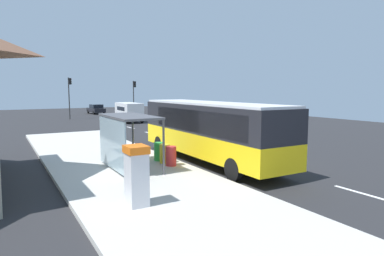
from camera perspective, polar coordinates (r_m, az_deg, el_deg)
The scene contains 20 objects.
ground_plane at distance 29.77m, azimuth -7.64°, elevation -0.98°, with size 56.00×92.00×0.04m, color #262628.
sidewalk_platform at distance 16.47m, azimuth -12.09°, elevation -6.82°, with size 6.20×30.00×0.18m, color beige.
lane_stripe_seg_0 at distance 14.21m, azimuth 26.99°, elevation -9.91°, with size 0.16×2.20×0.01m, color silver.
lane_stripe_seg_1 at distance 17.30m, azimuth 12.87°, elevation -6.47°, with size 0.16×2.20×0.01m, color silver.
lane_stripe_seg_2 at distance 21.14m, azimuth 3.55°, elevation -3.95°, with size 0.16×2.20×0.01m, color silver.
lane_stripe_seg_3 at distance 25.39m, azimuth -2.75°, elevation -2.17°, with size 0.16×2.20×0.01m, color silver.
lane_stripe_seg_4 at distance 29.87m, azimuth -7.19°, elevation -0.90°, with size 0.16×2.20×0.01m, color silver.
lane_stripe_seg_5 at distance 34.49m, azimuth -10.46°, elevation 0.04°, with size 0.16×2.20×0.01m, color silver.
lane_stripe_seg_6 at distance 39.20m, azimuth -12.95°, elevation 0.76°, with size 0.16×2.20×0.01m, color silver.
lane_stripe_seg_7 at distance 43.98m, azimuth -14.90°, elevation 1.32°, with size 0.16×2.20×0.01m, color silver.
bus at distance 17.71m, azimuth 2.88°, elevation 0.01°, with size 2.63×11.03×3.21m.
white_van at distance 40.57m, azimuth -10.75°, elevation 2.90°, with size 2.21×5.28×2.30m.
sedan_near at distance 55.79m, azimuth -16.12°, elevation 3.16°, with size 2.03×4.49×1.52m.
ticket_machine at distance 10.79m, azimuth -9.47°, elevation -7.97°, with size 0.66×0.76×1.94m.
recycling_bin_red at distance 16.26m, azimuth -3.62°, elevation -4.81°, with size 0.52×0.52×0.95m, color red.
recycling_bin_yellow at distance 16.88m, azimuth -4.69°, elevation -4.40°, with size 0.52×0.52×0.95m, color yellow.
recycling_bin_green at distance 17.50m, azimuth -5.68°, elevation -4.02°, with size 0.52×0.52×0.95m, color green.
traffic_light_near_side at distance 48.17m, azimuth -9.89°, elevation 5.93°, with size 0.49×0.28×5.13m.
traffic_light_far_side at distance 46.66m, azimuth -20.24°, elevation 5.85°, with size 0.49×0.28×5.46m.
bus_shelter at distance 15.66m, azimuth -11.75°, elevation -0.04°, with size 1.80×4.00×2.50m.
Camera 1 is at (-11.35, -13.25, 3.86)m, focal length 31.12 mm.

